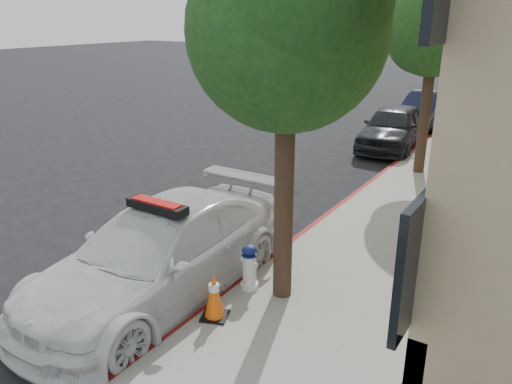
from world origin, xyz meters
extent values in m
plane|color=black|center=(0.00, 0.00, 0.00)|extent=(120.00, 120.00, 0.00)
cube|color=gray|center=(3.60, 10.00, 0.07)|extent=(3.20, 50.00, 0.15)
cube|color=maroon|center=(2.06, 10.00, 0.07)|extent=(0.12, 50.00, 0.15)
cylinder|color=black|center=(2.90, -2.00, 1.80)|extent=(0.30, 0.30, 3.30)
sphere|color=#133D18|center=(2.90, -2.00, 4.25)|extent=(2.80, 2.80, 2.80)
sphere|color=#133D18|center=(2.55, -1.70, 3.95)|extent=(2.10, 2.10, 2.10)
cylinder|color=black|center=(2.90, 6.00, 1.74)|extent=(0.30, 0.30, 3.19)
sphere|color=#133D18|center=(2.90, 6.00, 4.14)|extent=(2.60, 2.60, 2.60)
sphere|color=#133D18|center=(3.30, 5.70, 4.54)|extent=(2.08, 2.08, 2.08)
sphere|color=#133D18|center=(2.55, 6.30, 3.84)|extent=(1.95, 1.95, 1.95)
cylinder|color=black|center=(2.90, 14.00, 1.86)|extent=(0.30, 0.30, 3.41)
sphere|color=#133D18|center=(2.90, 14.00, 4.36)|extent=(3.00, 3.00, 3.00)
sphere|color=#133D18|center=(3.30, 13.70, 4.76)|extent=(2.40, 2.40, 2.40)
sphere|color=#133D18|center=(2.55, 14.30, 4.06)|extent=(2.25, 2.25, 2.25)
imported|color=white|center=(1.10, -2.88, 0.77)|extent=(2.18, 5.31, 1.54)
cube|color=black|center=(1.10, -2.88, 1.60)|extent=(1.10, 0.29, 0.14)
cube|color=#A50A07|center=(1.10, -2.88, 1.66)|extent=(0.90, 0.22, 0.06)
imported|color=black|center=(1.20, 8.73, 0.76)|extent=(2.19, 4.59, 1.51)
imported|color=black|center=(1.20, 13.08, 0.70)|extent=(1.74, 4.35, 1.41)
cylinder|color=white|center=(2.35, -2.13, 0.20)|extent=(0.30, 0.30, 0.09)
cylinder|color=white|center=(2.35, -2.13, 0.50)|extent=(0.23, 0.23, 0.52)
ellipsoid|color=navy|center=(2.35, -2.13, 0.85)|extent=(0.25, 0.25, 0.17)
cylinder|color=white|center=(2.35, -2.13, 0.62)|extent=(0.33, 0.15, 0.09)
cylinder|color=white|center=(2.35, -2.13, 0.62)|extent=(0.12, 0.18, 0.09)
cube|color=black|center=(2.37, -3.13, 0.17)|extent=(0.50, 0.50, 0.03)
cone|color=#FF5D0D|center=(2.37, -3.13, 0.54)|extent=(0.30, 0.30, 0.71)
cylinder|color=white|center=(2.37, -3.13, 0.65)|extent=(0.16, 0.16, 0.11)
camera|label=1|loc=(6.38, -8.24, 4.47)|focal=35.00mm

